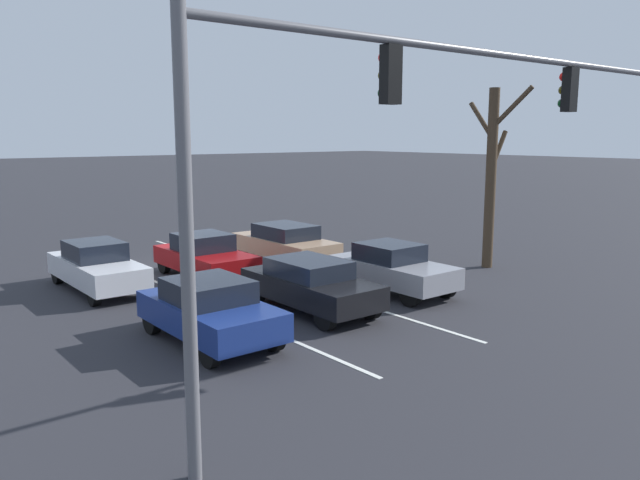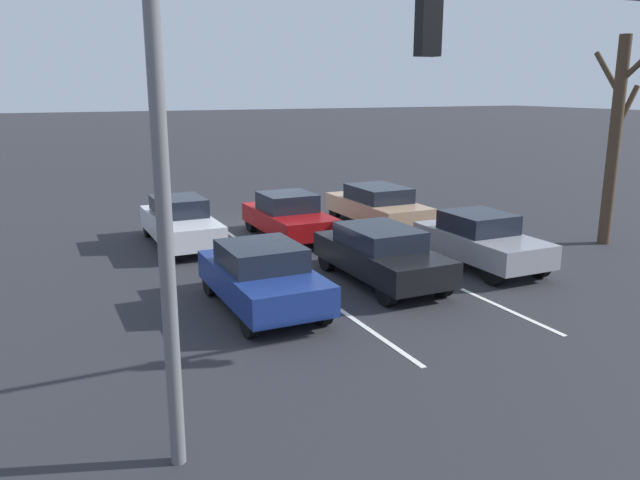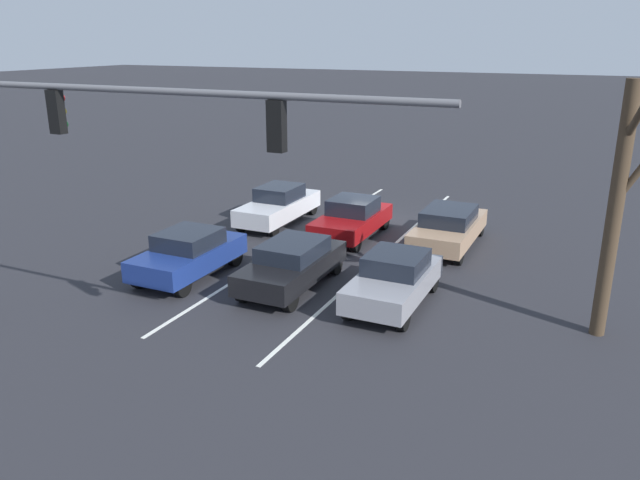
{
  "view_description": "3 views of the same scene",
  "coord_description": "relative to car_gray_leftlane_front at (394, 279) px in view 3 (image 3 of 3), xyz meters",
  "views": [
    {
      "loc": [
        10.07,
        20.66,
        4.82
      ],
      "look_at": [
        -0.75,
        7.17,
        1.89
      ],
      "focal_mm": 35.0,
      "sensor_mm": 36.0,
      "label": 1
    },
    {
      "loc": [
        7.81,
        20.74,
        4.89
      ],
      "look_at": [
        1.19,
        6.72,
        1.1
      ],
      "focal_mm": 35.0,
      "sensor_mm": 36.0,
      "label": 2
    },
    {
      "loc": [
        -8.5,
        23.32,
        7.34
      ],
      "look_at": [
        -0.81,
        6.83,
        1.42
      ],
      "focal_mm": 35.0,
      "sensor_mm": 36.0,
      "label": 3
    }
  ],
  "objects": [
    {
      "name": "car_tan_leftlane_second",
      "position": [
        -0.13,
        -5.86,
        -0.02
      ],
      "size": [
        1.9,
        4.67,
        1.46
      ],
      "color": "tan",
      "rests_on": "ground_plane"
    },
    {
      "name": "traffic_signal_gantry",
      "position": [
        5.84,
        5.78,
        4.27
      ],
      "size": [
        12.71,
        0.37,
        6.69
      ],
      "color": "slate",
      "rests_on": "ground_plane"
    },
    {
      "name": "car_gray_leftlane_front",
      "position": [
        0.0,
        0.0,
        0.0
      ],
      "size": [
        1.8,
        4.08,
        1.52
      ],
      "color": "gray",
      "rests_on": "ground_plane"
    },
    {
      "name": "car_maroon_midlane_second",
      "position": [
        3.52,
        -5.45,
        -0.03
      ],
      "size": [
        1.87,
        4.23,
        1.5
      ],
      "color": "maroon",
      "rests_on": "ground_plane"
    },
    {
      "name": "bare_tree_near",
      "position": [
        -5.44,
        -0.44,
        2.72
      ],
      "size": [
        0.96,
        2.36,
        6.51
      ],
      "color": "#423323",
      "rests_on": "ground_plane"
    },
    {
      "name": "car_black_midlane_front",
      "position": [
        3.25,
        0.06,
        -0.01
      ],
      "size": [
        1.81,
        4.34,
        1.45
      ],
      "color": "black",
      "rests_on": "ground_plane"
    },
    {
      "name": "car_navy_rightlane_front",
      "position": [
        6.68,
        0.63,
        -0.0
      ],
      "size": [
        1.89,
        4.07,
        1.5
      ],
      "color": "navy",
      "rests_on": "ground_plane"
    },
    {
      "name": "lane_stripe_left_divider",
      "position": [
        1.71,
        -4.31,
        -0.77
      ],
      "size": [
        0.12,
        18.2,
        0.01
      ],
      "primitive_type": "cube",
      "color": "silver",
      "rests_on": "ground_plane"
    },
    {
      "name": "ground_plane",
      "position": [
        3.42,
        -7.41,
        -0.78
      ],
      "size": [
        240.0,
        240.0,
        0.0
      ],
      "primitive_type": "plane",
      "color": "#28282D"
    },
    {
      "name": "car_silver_rightlane_second",
      "position": [
        7.01,
        -5.97,
        -0.01
      ],
      "size": [
        1.71,
        4.57,
        1.54
      ],
      "color": "silver",
      "rests_on": "ground_plane"
    },
    {
      "name": "lane_stripe_center_divider",
      "position": [
        5.13,
        -4.31,
        -0.77
      ],
      "size": [
        0.12,
        18.2,
        0.01
      ],
      "primitive_type": "cube",
      "color": "silver",
      "rests_on": "ground_plane"
    }
  ]
}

